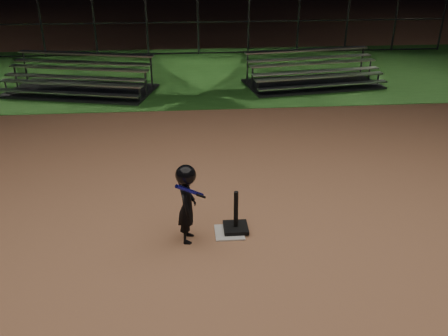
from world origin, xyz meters
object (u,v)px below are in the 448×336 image
at_px(home_plate, 229,232).
at_px(bleacher_left, 80,85).
at_px(batting_tee, 236,223).
at_px(bleacher_right, 313,79).
at_px(child_batter, 187,202).

relative_size(home_plate, bleacher_left, 0.10).
xyz_separation_m(home_plate, batting_tee, (0.11, 0.06, 0.13)).
bearing_deg(bleacher_left, bleacher_right, 15.44).
bearing_deg(child_batter, batting_tee, -69.69).
distance_m(home_plate, bleacher_right, 8.81).
relative_size(home_plate, batting_tee, 0.67).
distance_m(bleacher_left, bleacher_right, 7.16).
bearing_deg(home_plate, batting_tee, 31.04).
relative_size(child_batter, bleacher_left, 0.27).
bearing_deg(bleacher_left, child_batter, -54.90).
relative_size(home_plate, bleacher_right, 0.10).
bearing_deg(home_plate, bleacher_left, 115.22).
height_order(bleacher_left, bleacher_right, bleacher_left).
xyz_separation_m(home_plate, child_batter, (-0.64, -0.12, 0.65)).
height_order(home_plate, bleacher_left, bleacher_left).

